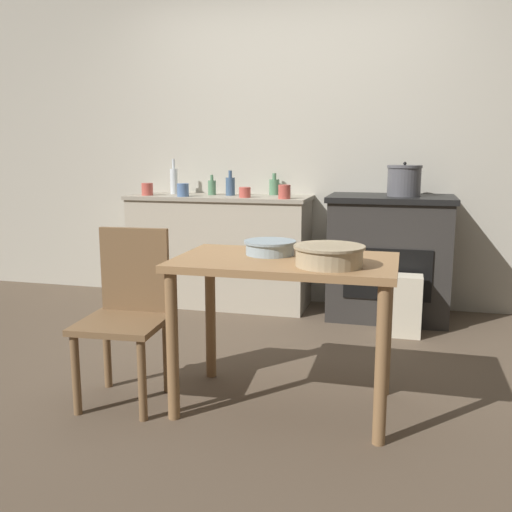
{
  "coord_description": "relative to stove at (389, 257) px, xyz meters",
  "views": [
    {
      "loc": [
        0.91,
        -3.02,
        1.23
      ],
      "look_at": [
        0.0,
        0.43,
        0.58
      ],
      "focal_mm": 40.0,
      "sensor_mm": 36.0,
      "label": 1
    }
  ],
  "objects": [
    {
      "name": "bottle_mid_left",
      "position": [
        -0.93,
        0.21,
        0.49
      ],
      "size": [
        0.08,
        0.08,
        0.17
      ],
      "color": "#517F5B",
      "rests_on": "counter_cabinet"
    },
    {
      "name": "ground_plane",
      "position": [
        -0.8,
        -1.26,
        -0.46
      ],
      "size": [
        14.0,
        14.0,
        0.0
      ],
      "primitive_type": "plane",
      "color": "brown"
    },
    {
      "name": "cup_center_right",
      "position": [
        -1.09,
        -0.11,
        0.47
      ],
      "size": [
        0.09,
        0.09,
        0.08
      ],
      "primitive_type": "cylinder",
      "color": "#B74C42",
      "rests_on": "counter_cabinet"
    },
    {
      "name": "flour_sack",
      "position": [
        0.11,
        -0.43,
        -0.25
      ],
      "size": [
        0.25,
        0.18,
        0.42
      ],
      "primitive_type": "cube",
      "color": "beige",
      "rests_on": "ground_plane"
    },
    {
      "name": "work_table",
      "position": [
        -0.43,
        -1.71,
        0.16
      ],
      "size": [
        1.03,
        0.62,
        0.74
      ],
      "color": "#997047",
      "rests_on": "ground_plane"
    },
    {
      "name": "bottle_center_left",
      "position": [
        -1.42,
        0.09,
        0.49
      ],
      "size": [
        0.07,
        0.07,
        0.16
      ],
      "color": "#517F5B",
      "rests_on": "counter_cabinet"
    },
    {
      "name": "cup_mid_right",
      "position": [
        -1.58,
        -0.13,
        0.48
      ],
      "size": [
        0.09,
        0.09,
        0.1
      ],
      "primitive_type": "cylinder",
      "color": "#4C6B99",
      "rests_on": "counter_cabinet"
    },
    {
      "name": "cup_center",
      "position": [
        -1.9,
        -0.09,
        0.48
      ],
      "size": [
        0.09,
        0.09,
        0.1
      ],
      "primitive_type": "cylinder",
      "color": "#B74C42",
      "rests_on": "counter_cabinet"
    },
    {
      "name": "counter_cabinet",
      "position": [
        -1.33,
        0.03,
        -0.01
      ],
      "size": [
        1.45,
        0.53,
        0.89
      ],
      "color": "#B2A893",
      "rests_on": "ground_plane"
    },
    {
      "name": "bottle_left",
      "position": [
        -1.25,
        0.06,
        0.5
      ],
      "size": [
        0.07,
        0.07,
        0.2
      ],
      "color": "#3D5675",
      "rests_on": "counter_cabinet"
    },
    {
      "name": "stove",
      "position": [
        0.0,
        0.0,
        0.0
      ],
      "size": [
        0.9,
        0.61,
        0.91
      ],
      "color": "#2D2B28",
      "rests_on": "ground_plane"
    },
    {
      "name": "chair",
      "position": [
        -1.21,
        -1.8,
        -0.01
      ],
      "size": [
        0.43,
        0.43,
        0.85
      ],
      "rotation": [
        0.0,
        0.0,
        0.06
      ],
      "color": "brown",
      "rests_on": "ground_plane"
    },
    {
      "name": "mixing_bowl_small",
      "position": [
        -0.53,
        -1.62,
        0.32
      ],
      "size": [
        0.26,
        0.26,
        0.07
      ],
      "color": "#93A8B2",
      "rests_on": "work_table"
    },
    {
      "name": "wall_back",
      "position": [
        -0.8,
        0.32,
        0.82
      ],
      "size": [
        8.0,
        0.07,
        2.55
      ],
      "color": "#B2AD9E",
      "rests_on": "ground_plane"
    },
    {
      "name": "mixing_bowl_large",
      "position": [
        -0.21,
        -1.83,
        0.33
      ],
      "size": [
        0.31,
        0.31,
        0.09
      ],
      "color": "tan",
      "rests_on": "work_table"
    },
    {
      "name": "cup_right",
      "position": [
        -0.77,
        -0.15,
        0.48
      ],
      "size": [
        0.09,
        0.09,
        0.1
      ],
      "primitive_type": "cylinder",
      "color": "#B74C42",
      "rests_on": "counter_cabinet"
    },
    {
      "name": "stock_pot",
      "position": [
        0.08,
        -0.03,
        0.57
      ],
      "size": [
        0.25,
        0.25,
        0.25
      ],
      "color": "#4C4C51",
      "rests_on": "stove"
    },
    {
      "name": "bottle_far_left",
      "position": [
        -1.75,
        0.1,
        0.54
      ],
      "size": [
        0.06,
        0.06,
        0.29
      ],
      "color": "silver",
      "rests_on": "counter_cabinet"
    }
  ]
}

